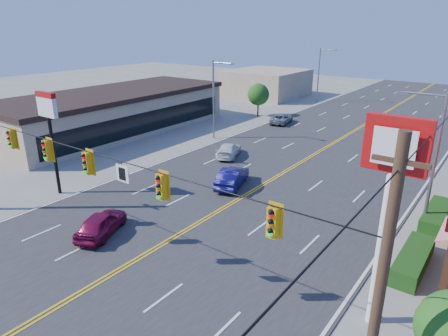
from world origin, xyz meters
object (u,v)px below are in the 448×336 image
Objects in this scene: pizza_hut_sign at (49,122)px; car_white at (229,150)px; car_magenta at (101,224)px; car_blue at (232,178)px; car_silver at (281,119)px; signal_span at (104,179)px; kfc_pylon at (391,184)px.

car_white is (4.90, 13.86, -4.58)m from pizza_hut_sign.
pizza_hut_sign reaches higher than car_magenta.
car_white is at bearing 70.54° from pizza_hut_sign.
pizza_hut_sign is 8.88m from car_magenta.
car_silver is at bearing -89.59° from car_blue.
car_magenta is at bearing 61.52° from car_blue.
car_magenta is at bearing 75.67° from car_white.
car_white is (-4.34, 5.57, -0.10)m from car_blue.
signal_span is 5.72× the size of car_blue.
signal_span reaches higher than car_blue.
kfc_pylon is 2.01× the size of car_silver.
signal_span is 11.60m from pizza_hut_sign.
car_white is (-5.98, 17.86, -4.29)m from signal_span.
kfc_pylon is 2.18× the size of car_magenta.
signal_span is 6.24× the size of car_magenta.
pizza_hut_sign is 13.19m from car_blue.
car_magenta is (-3.51, 2.00, -4.22)m from signal_span.
kfc_pylon is at bearing 112.88° from car_silver.
kfc_pylon is at bearing 19.78° from signal_span.
signal_span is at bearing 92.63° from car_silver.
signal_span is at bearing 85.32° from car_white.
car_silver is (-8.26, 31.93, -4.30)m from signal_span.
car_magenta is at bearing -172.21° from kfc_pylon.
pizza_hut_sign is 1.62× the size of car_silver.
car_silver is at bearing 84.63° from pizza_hut_sign.
car_blue is (9.24, 8.29, -4.48)m from pizza_hut_sign.
kfc_pylon is 2.00× the size of car_blue.
signal_span reaches higher than car_magenta.
car_white is at bearing 108.52° from signal_span.
signal_span is 2.86× the size of kfc_pylon.
car_white is 14.25m from car_silver.
car_silver is (-6.61, 19.65, -0.11)m from car_blue.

